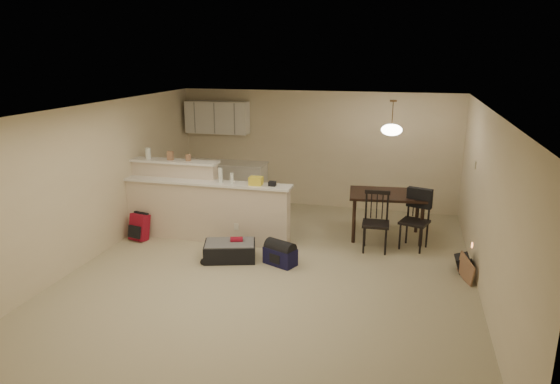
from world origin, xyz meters
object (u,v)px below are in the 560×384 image
(dining_table, at_px, (387,199))
(dining_chair_near, at_px, (376,222))
(pendant_lamp, at_px, (392,129))
(black_daypack, at_px, (464,264))
(red_backpack, at_px, (139,227))
(dining_chair_far, at_px, (415,220))
(suitcase, at_px, (230,251))
(navy_duffel, at_px, (280,256))

(dining_table, xyz_separation_m, dining_chair_near, (-0.15, -0.70, -0.23))
(pendant_lamp, height_order, black_daypack, pendant_lamp)
(dining_chair_near, relative_size, red_backpack, 2.15)
(dining_chair_far, height_order, suitcase, dining_chair_far)
(dining_chair_far, bearing_deg, red_backpack, -151.80)
(pendant_lamp, relative_size, navy_duffel, 1.22)
(pendant_lamp, relative_size, dining_chair_near, 0.61)
(black_daypack, bearing_deg, dining_chair_far, 42.40)
(suitcase, xyz_separation_m, navy_duffel, (0.85, 0.00, -0.00))
(dining_table, distance_m, red_backpack, 4.51)
(pendant_lamp, bearing_deg, navy_duffel, -133.26)
(dining_chair_far, relative_size, navy_duffel, 2.00)
(pendant_lamp, bearing_deg, black_daypack, -44.63)
(dining_table, distance_m, pendant_lamp, 1.25)
(pendant_lamp, distance_m, dining_chair_near, 1.64)
(navy_duffel, xyz_separation_m, black_daypack, (2.81, 0.44, -0.01))
(dining_table, xyz_separation_m, red_backpack, (-4.31, -1.23, -0.50))
(pendant_lamp, relative_size, suitcase, 0.75)
(pendant_lamp, xyz_separation_m, dining_chair_near, (-0.15, -0.70, -1.48))
(navy_duffel, bearing_deg, pendant_lamp, 70.90)
(dining_chair_near, relative_size, dining_chair_far, 1.00)
(dining_chair_far, bearing_deg, suitcase, -138.23)
(dining_chair_far, xyz_separation_m, red_backpack, (-4.79, -0.79, -0.27))
(navy_duffel, bearing_deg, dining_chair_near, 58.42)
(dining_table, distance_m, dining_chair_far, 0.69)
(suitcase, bearing_deg, dining_table, 17.65)
(dining_chair_near, height_order, black_daypack, dining_chair_near)
(red_backpack, xyz_separation_m, black_daypack, (5.55, 0.00, -0.11))
(red_backpack, height_order, black_daypack, red_backpack)
(dining_table, xyz_separation_m, navy_duffel, (-1.57, -1.67, -0.60))
(dining_chair_far, xyz_separation_m, navy_duffel, (-2.05, -1.23, -0.37))
(dining_chair_near, distance_m, navy_duffel, 1.76)
(pendant_lamp, xyz_separation_m, navy_duffel, (-1.57, -1.67, -1.85))
(suitcase, relative_size, black_daypack, 2.80)
(dining_table, bearing_deg, suitcase, -151.09)
(dining_table, height_order, navy_duffel, dining_table)
(black_daypack, bearing_deg, pendant_lamp, 44.16)
(dining_chair_far, xyz_separation_m, suitcase, (-2.91, -1.23, -0.37))
(dining_chair_far, bearing_deg, dining_chair_near, -138.60)
(dining_chair_far, bearing_deg, pendant_lamp, 157.12)
(dining_chair_near, bearing_deg, dining_table, 76.01)
(red_backpack, distance_m, navy_duffel, 2.78)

